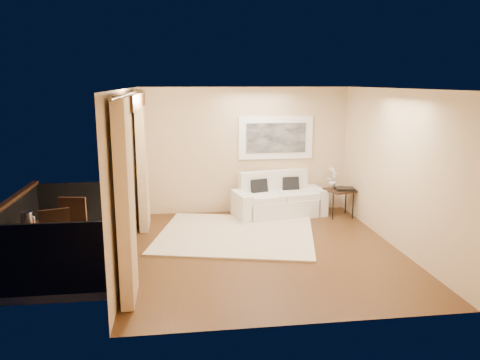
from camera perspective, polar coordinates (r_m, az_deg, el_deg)
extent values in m
plane|color=#573519|center=(8.05, 3.15, -8.54)|extent=(5.00, 5.00, 0.00)
plane|color=white|center=(7.54, 3.38, 11.05)|extent=(5.00, 5.00, 0.00)
plane|color=#CFB18A|center=(10.12, 0.59, 3.62)|extent=(4.50, 0.00, 4.50)
plane|color=#CFB18A|center=(5.32, 8.35, -4.18)|extent=(4.50, 0.00, 4.50)
plane|color=#CFB18A|center=(8.40, 18.51, 1.28)|extent=(0.00, 5.00, 5.00)
plane|color=#CFB18A|center=(9.41, -12.54, 2.70)|extent=(0.00, 2.70, 2.70)
plane|color=#CFB18A|center=(5.80, -15.48, -3.13)|extent=(0.00, 2.70, 2.70)
plane|color=#CFB18A|center=(7.45, -14.11, 9.55)|extent=(0.00, 2.40, 2.40)
cube|color=black|center=(7.44, -13.17, 9.36)|extent=(0.28, 2.40, 0.22)
cube|color=#605B56|center=(8.13, -19.57, -9.50)|extent=(1.80, 2.60, 0.12)
cube|color=black|center=(8.17, -25.78, -5.74)|extent=(0.06, 2.60, 1.00)
cube|color=black|center=(9.14, -18.22, -3.34)|extent=(1.80, 0.06, 1.00)
cube|color=black|center=(6.78, -22.07, -8.94)|extent=(1.80, 0.06, 1.00)
cube|color=black|center=(8.04, -26.11, -2.20)|extent=(0.10, 2.60, 0.06)
cube|color=#DEB789|center=(9.10, -11.80, 2.24)|extent=(0.16, 0.75, 2.62)
cube|color=#DEB789|center=(6.08, -13.79, -2.64)|extent=(0.16, 0.75, 2.62)
cylinder|color=#4C473F|center=(7.44, -13.06, 10.22)|extent=(0.04, 4.80, 0.04)
cube|color=white|center=(10.17, 4.38, 5.16)|extent=(1.62, 0.05, 0.92)
cube|color=black|center=(10.13, 4.42, 5.14)|extent=(1.30, 0.02, 0.64)
cube|color=beige|center=(8.77, -0.50, -6.64)|extent=(3.33, 3.06, 0.04)
cube|color=white|center=(10.01, 4.78, -3.29)|extent=(1.68, 1.11, 0.38)
cube|color=white|center=(10.21, 4.10, -0.93)|extent=(1.56, 0.50, 0.75)
cube|color=white|center=(9.68, 0.19, -3.21)|extent=(0.38, 0.85, 0.57)
cube|color=white|center=(10.35, 9.10, -2.38)|extent=(0.38, 0.85, 0.57)
cube|color=white|center=(9.78, 2.87, -2.09)|extent=(0.86, 0.86, 0.13)
cube|color=white|center=(10.07, 6.82, -1.74)|extent=(0.86, 0.86, 0.13)
cube|color=black|center=(9.93, 2.38, -0.95)|extent=(0.40, 0.26, 0.37)
cube|color=black|center=(10.21, 6.19, -0.65)|extent=(0.38, 0.19, 0.37)
cube|color=black|center=(10.06, 12.10, -1.22)|extent=(0.69, 0.69, 0.04)
cylinder|color=black|center=(9.86, 11.26, -3.21)|extent=(0.03, 0.03, 0.55)
cylinder|color=black|center=(10.01, 13.61, -3.10)|extent=(0.03, 0.03, 0.55)
cylinder|color=black|center=(10.26, 10.49, -2.59)|extent=(0.03, 0.03, 0.55)
cylinder|color=black|center=(10.40, 12.76, -2.49)|extent=(0.03, 0.03, 0.55)
cube|color=black|center=(10.00, 12.68, -1.06)|extent=(0.41, 0.32, 0.05)
imported|color=white|center=(10.08, 11.22, 0.38)|extent=(0.30, 0.31, 0.49)
cube|color=black|center=(7.70, -23.39, -5.23)|extent=(0.74, 0.74, 0.05)
cylinder|color=black|center=(7.66, -25.39, -8.26)|extent=(0.04, 0.04, 0.64)
cylinder|color=black|center=(7.52, -21.89, -8.31)|extent=(0.04, 0.04, 0.64)
cylinder|color=black|center=(8.09, -24.38, -7.11)|extent=(0.04, 0.04, 0.64)
cylinder|color=black|center=(7.96, -21.06, -7.13)|extent=(0.04, 0.04, 0.64)
cube|color=black|center=(8.21, -19.09, -5.35)|extent=(0.50, 0.50, 0.05)
cube|color=black|center=(7.96, -19.70, -3.98)|extent=(0.44, 0.12, 0.57)
cylinder|color=black|center=(8.38, -17.42, -6.64)|extent=(0.03, 0.03, 0.45)
cylinder|color=black|center=(8.50, -19.69, -6.53)|extent=(0.03, 0.03, 0.45)
cylinder|color=black|center=(8.07, -18.21, -7.42)|extent=(0.03, 0.03, 0.45)
cylinder|color=black|center=(8.19, -20.56, -7.30)|extent=(0.03, 0.03, 0.45)
cube|color=black|center=(7.31, -21.34, -7.74)|extent=(0.54, 0.54, 0.05)
cube|color=black|center=(7.41, -21.61, -5.41)|extent=(0.42, 0.18, 0.56)
cylinder|color=black|center=(7.22, -22.47, -10.09)|extent=(0.03, 0.03, 0.44)
cylinder|color=black|center=(7.24, -19.70, -9.82)|extent=(0.03, 0.03, 0.44)
cylinder|color=black|center=(7.54, -22.63, -9.16)|extent=(0.03, 0.03, 0.44)
cylinder|color=black|center=(7.56, -19.99, -8.90)|extent=(0.03, 0.03, 0.44)
cylinder|color=silver|center=(7.77, -24.57, -4.24)|extent=(0.18, 0.18, 0.20)
cylinder|color=red|center=(7.77, -23.11, -4.61)|extent=(0.06, 0.06, 0.07)
cylinder|color=silver|center=(7.54, -23.82, -4.72)|extent=(0.04, 0.04, 0.18)
cylinder|color=silver|center=(7.61, -22.85, -4.72)|extent=(0.06, 0.06, 0.12)
cylinder|color=silver|center=(7.60, -22.05, -4.68)|extent=(0.06, 0.06, 0.12)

